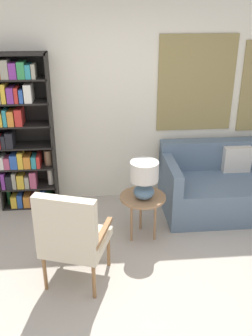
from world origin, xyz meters
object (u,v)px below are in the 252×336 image
at_px(bookshelf, 20,136).
at_px(couch, 239,186).
at_px(side_table, 143,201).
at_px(table_lamp, 144,177).
at_px(armchair, 71,234).

distance_m(bookshelf, couch, 2.85).
distance_m(bookshelf, side_table, 1.74).
height_order(side_table, table_lamp, table_lamp).
height_order(bookshelf, couch, bookshelf).
distance_m(bookshelf, table_lamp, 1.71).
bearing_deg(couch, bookshelf, 173.62).
bearing_deg(armchair, side_table, 44.74).
xyz_separation_m(armchair, couch, (2.08, 1.30, -0.27)).
relative_size(bookshelf, side_table, 3.73).
bearing_deg(table_lamp, armchair, -137.17).
distance_m(couch, side_table, 1.45).
bearing_deg(armchair, couch, 32.03).
relative_size(side_table, table_lamp, 1.22).
distance_m(armchair, table_lamp, 1.05).
height_order(couch, table_lamp, table_lamp).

